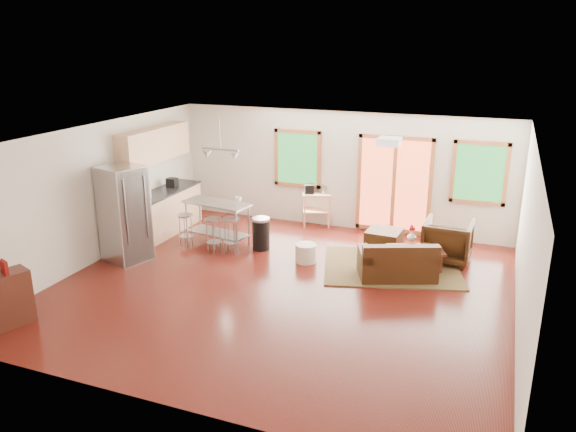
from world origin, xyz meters
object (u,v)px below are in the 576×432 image
(refrigerator, at_px, (125,214))
(island, at_px, (217,215))
(rug, at_px, (391,267))
(kitchen_cart, at_px, (315,198))
(ottoman, at_px, (384,240))
(loveseat, at_px, (397,263))
(armchair, at_px, (448,239))
(coffee_table, at_px, (415,252))

(refrigerator, height_order, island, refrigerator)
(rug, relative_size, kitchen_cart, 2.54)
(ottoman, height_order, island, island)
(loveseat, distance_m, refrigerator, 5.14)
(refrigerator, height_order, kitchen_cart, refrigerator)
(armchair, bearing_deg, ottoman, -1.90)
(armchair, bearing_deg, refrigerator, 22.96)
(rug, bearing_deg, kitchen_cart, 139.69)
(armchair, relative_size, ottoman, 1.37)
(coffee_table, distance_m, island, 4.04)
(coffee_table, height_order, armchair, armchair)
(rug, height_order, coffee_table, coffee_table)
(coffee_table, bearing_deg, armchair, 51.69)
(ottoman, bearing_deg, island, -165.67)
(coffee_table, bearing_deg, island, -178.32)
(ottoman, distance_m, kitchen_cart, 2.08)
(ottoman, height_order, kitchen_cart, kitchen_cart)
(ottoman, height_order, refrigerator, refrigerator)
(island, bearing_deg, armchair, 9.43)
(loveseat, relative_size, refrigerator, 0.82)
(coffee_table, distance_m, armchair, 0.81)
(ottoman, distance_m, refrigerator, 5.09)
(rug, xyz_separation_m, refrigerator, (-4.83, -1.44, 0.91))
(refrigerator, bearing_deg, ottoman, 43.61)
(loveseat, xyz_separation_m, island, (-3.80, 0.41, 0.33))
(armchair, xyz_separation_m, kitchen_cart, (-3.01, 1.07, 0.22))
(rug, xyz_separation_m, island, (-3.62, -0.04, 0.60))
(kitchen_cart, bearing_deg, loveseat, -44.37)
(loveseat, bearing_deg, coffee_table, 44.87)
(armchair, height_order, refrigerator, refrigerator)
(rug, height_order, island, island)
(armchair, relative_size, refrigerator, 0.49)
(armchair, distance_m, refrigerator, 6.15)
(island, bearing_deg, ottoman, 14.33)
(armchair, xyz_separation_m, island, (-4.53, -0.75, 0.16))
(island, height_order, kitchen_cart, kitchen_cart)
(rug, distance_m, kitchen_cart, 2.83)
(loveseat, relative_size, armchair, 1.69)
(loveseat, bearing_deg, refrigerator, 169.39)
(armchair, height_order, island, armchair)
(coffee_table, xyz_separation_m, armchair, (0.50, 0.63, 0.11))
(island, distance_m, kitchen_cart, 2.37)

